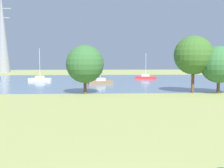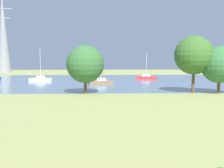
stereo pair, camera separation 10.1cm
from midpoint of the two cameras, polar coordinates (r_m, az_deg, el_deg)
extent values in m
plane|color=#8C9351|center=(31.40, -1.15, -3.97)|extent=(160.00, 160.00, 0.00)
cube|color=slate|center=(59.18, -1.76, 0.60)|extent=(140.00, 40.00, 0.02)
cube|color=white|center=(61.34, -14.52, 0.89)|extent=(4.89, 1.83, 0.60)
cube|color=white|center=(61.30, -14.53, 1.40)|extent=(1.87, 1.22, 0.50)
cylinder|color=silver|center=(61.15, -14.60, 4.17)|extent=(0.10, 0.10, 6.43)
cube|color=brown|center=(53.24, -2.29, 0.36)|extent=(5.03, 2.77, 0.60)
cube|color=white|center=(53.19, -2.29, 0.95)|extent=(2.03, 1.56, 0.50)
cylinder|color=silver|center=(53.06, -2.30, 3.27)|extent=(0.10, 0.10, 4.81)
cube|color=red|center=(65.23, 7.16, 1.30)|extent=(5.03, 2.91, 0.60)
cube|color=white|center=(65.19, 7.16, 1.79)|extent=(2.05, 1.60, 0.50)
cylinder|color=silver|center=(65.07, 7.19, 3.97)|extent=(0.10, 0.10, 5.46)
cylinder|color=brown|center=(39.23, -5.46, -0.32)|extent=(0.44, 0.44, 2.35)
sphere|color=#326231|center=(39.03, -5.50, 4.14)|extent=(5.36, 5.36, 5.36)
cylinder|color=brown|center=(41.72, 16.53, 0.63)|extent=(0.44, 0.44, 3.51)
sphere|color=#376326|center=(41.57, 16.68, 5.75)|extent=(5.62, 5.62, 5.62)
cylinder|color=brown|center=(42.32, 21.31, -0.27)|extent=(0.44, 0.44, 2.31)
sphere|color=#356B39|center=(42.13, 21.45, 3.79)|extent=(5.28, 5.28, 5.28)
cone|color=gray|center=(98.69, -21.59, 9.83)|extent=(4.40, 4.40, 26.12)
cube|color=gray|center=(99.61, -21.76, 14.33)|extent=(6.40, 0.30, 0.30)
cube|color=gray|center=(99.18, -21.70, 12.62)|extent=(5.20, 0.30, 0.30)
camera|label=1|loc=(0.05, -89.89, 0.01)|focal=44.12mm
camera|label=2|loc=(0.05, 90.11, -0.01)|focal=44.12mm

